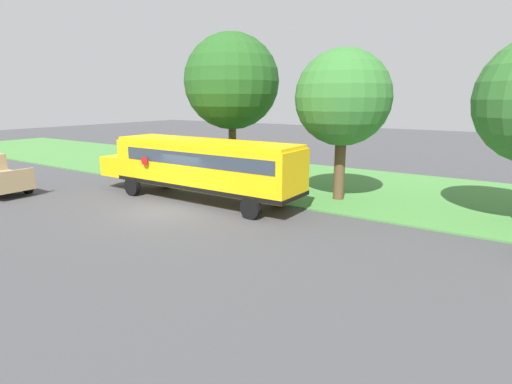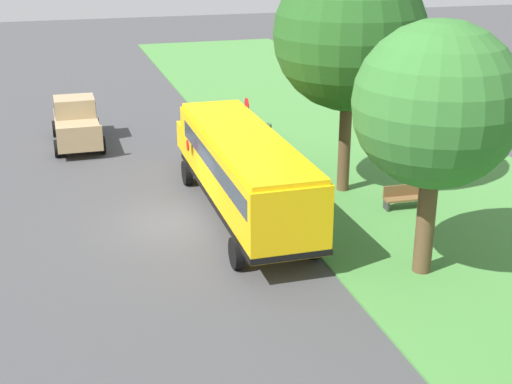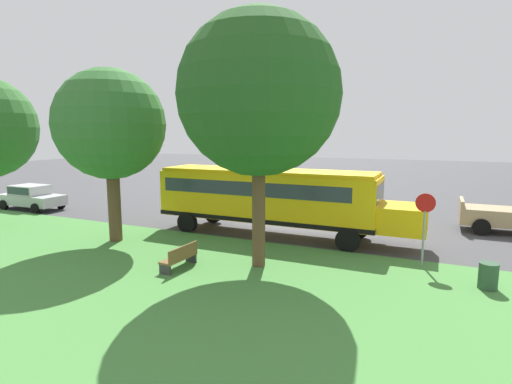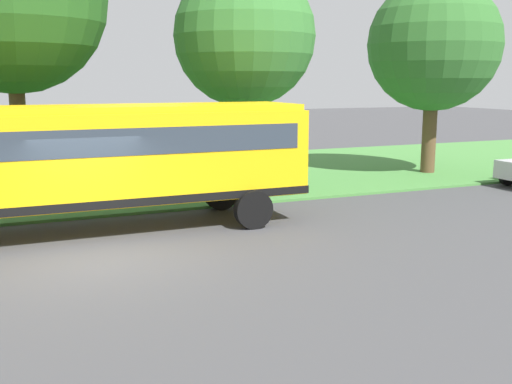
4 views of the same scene
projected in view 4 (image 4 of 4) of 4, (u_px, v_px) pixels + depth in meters
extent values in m
plane|color=#424244|center=(98.00, 260.00, 12.76)|extent=(120.00, 120.00, 0.00)
cube|color=#47843D|center=(57.00, 184.00, 21.81)|extent=(12.00, 80.00, 0.08)
cube|color=yellow|center=(98.00, 157.00, 14.87)|extent=(2.50, 10.50, 2.20)
cube|color=yellow|center=(95.00, 109.00, 14.65)|extent=(2.35, 10.29, 0.16)
cube|color=black|center=(100.00, 195.00, 15.05)|extent=(2.54, 10.54, 0.20)
cube|color=#2D3842|center=(109.00, 138.00, 14.90)|extent=(2.53, 9.24, 0.64)
cylinder|color=black|center=(253.00, 209.00, 15.40)|extent=(0.30, 1.00, 1.00)
cylinder|color=black|center=(221.00, 193.00, 17.67)|extent=(0.30, 1.00, 1.00)
cylinder|color=black|center=(507.00, 176.00, 21.90)|extent=(0.22, 0.64, 0.64)
cylinder|color=brown|center=(20.00, 138.00, 18.30)|extent=(0.47, 0.47, 4.06)
cylinder|color=brown|center=(245.00, 140.00, 20.72)|extent=(0.56, 0.56, 3.46)
sphere|color=#33702D|center=(245.00, 36.00, 20.08)|extent=(4.77, 4.77, 4.77)
sphere|color=#33702D|center=(261.00, 48.00, 20.67)|extent=(2.71, 2.71, 2.71)
cylinder|color=brown|center=(429.00, 135.00, 24.23)|extent=(0.57, 0.57, 3.21)
sphere|color=#2D6628|center=(434.00, 45.00, 23.58)|extent=(5.21, 5.21, 5.21)
sphere|color=#2D6628|center=(435.00, 33.00, 22.82)|extent=(2.99, 2.99, 2.99)
cube|color=brown|center=(98.00, 177.00, 20.85)|extent=(1.62, 0.57, 0.08)
cube|color=brown|center=(91.00, 170.00, 20.73)|extent=(1.60, 0.13, 0.44)
cube|color=#333333|center=(101.00, 187.00, 20.21)|extent=(0.10, 0.45, 0.45)
cube|color=#333333|center=(96.00, 180.00, 21.58)|extent=(0.10, 0.45, 0.45)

